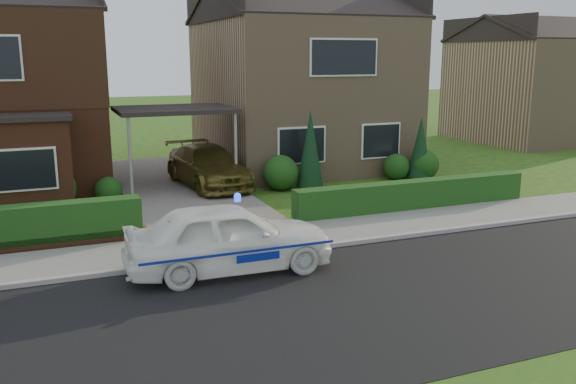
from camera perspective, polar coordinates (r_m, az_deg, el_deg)
ground at (r=11.20m, az=1.52°, el=-10.88°), size 120.00×120.00×0.00m
road at (r=11.20m, az=1.52°, el=-10.88°), size 60.00×6.00×0.02m
kerb at (r=13.85m, az=-3.53°, el=-5.95°), size 60.00×0.16×0.12m
sidewalk at (r=14.80m, az=-4.82°, el=-4.77°), size 60.00×2.00×0.10m
driveway at (r=21.29m, az=-10.33°, el=0.50°), size 3.80×12.00×0.12m
house_right at (r=25.43m, az=1.02°, el=10.85°), size 7.50×8.06×7.25m
carport_link at (r=20.86m, az=-10.59°, el=7.46°), size 3.80×3.00×2.77m
hedge_right at (r=18.33m, az=11.57°, el=-1.71°), size 7.50×0.55×0.80m
shrub_left_mid at (r=19.10m, az=-21.15°, el=0.29°), size 1.32×1.32×1.32m
shrub_left_near at (r=19.52m, az=-16.43°, el=0.16°), size 0.84×0.84×0.84m
shrub_right_near at (r=20.55m, az=-0.70°, el=1.81°), size 1.20×1.20×1.20m
shrub_right_mid at (r=22.70m, az=10.10°, el=2.35°), size 0.96×0.96×0.96m
shrub_right_far at (r=22.99m, az=12.62°, el=2.52°), size 1.08×1.08×1.08m
conifer_a at (r=20.63m, az=2.09°, el=3.82°), size 0.90×0.90×2.60m
conifer_b at (r=22.79m, az=12.28°, el=3.87°), size 0.90×0.90×2.20m
neighbour_right at (r=35.08m, az=21.79°, el=8.73°), size 6.50×7.00×5.20m
police_car at (r=12.85m, az=-5.58°, el=-4.29°), size 3.98×4.39×1.64m
driveway_car at (r=20.96m, az=-7.49°, el=2.45°), size 2.34×4.79×1.34m
potted_plant_a at (r=15.99m, az=-24.38°, el=-3.50°), size 0.40×0.31×0.67m
potted_plant_c at (r=16.94m, az=-15.83°, el=-1.84°), size 0.46×0.46×0.74m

